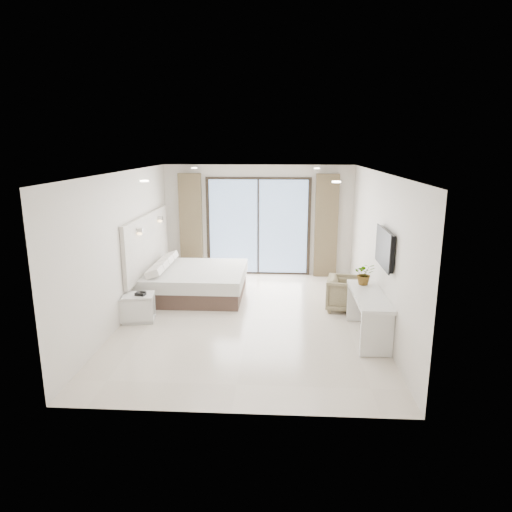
% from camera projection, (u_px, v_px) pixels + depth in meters
% --- Properties ---
extents(ground, '(6.20, 6.20, 0.00)m').
position_uv_depth(ground, '(249.00, 319.00, 8.52)').
color(ground, beige).
rests_on(ground, ground).
extents(room_shell, '(4.62, 6.22, 2.72)m').
position_uv_depth(room_shell, '(242.00, 227.00, 9.00)').
color(room_shell, silver).
rests_on(room_shell, ground).
extents(bed, '(2.08, 1.98, 0.72)m').
position_uv_depth(bed, '(195.00, 282.00, 9.78)').
color(bed, brown).
rests_on(bed, ground).
extents(nightstand, '(0.62, 0.54, 0.50)m').
position_uv_depth(nightstand, '(139.00, 308.00, 8.36)').
color(nightstand, silver).
rests_on(nightstand, ground).
extents(phone, '(0.19, 0.16, 0.06)m').
position_uv_depth(phone, '(140.00, 294.00, 8.26)').
color(phone, black).
rests_on(phone, nightstand).
extents(console_desk, '(0.51, 1.64, 0.77)m').
position_uv_depth(console_desk, '(369.00, 306.00, 7.56)').
color(console_desk, silver).
rests_on(console_desk, ground).
extents(plant, '(0.37, 0.41, 0.31)m').
position_uv_depth(plant, '(364.00, 276.00, 7.98)').
color(plant, '#33662D').
rests_on(plant, console_desk).
extents(armchair, '(0.77, 0.81, 0.72)m').
position_uv_depth(armchair, '(346.00, 292.00, 8.90)').
color(armchair, '#8C805C').
rests_on(armchair, ground).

